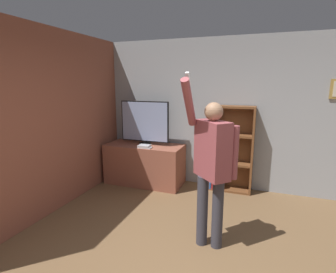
# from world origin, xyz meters

# --- Properties ---
(wall_back) EXTENTS (6.75, 0.09, 2.70)m
(wall_back) POSITION_xyz_m (0.00, 2.79, 1.35)
(wall_back) COLOR #9EA3A8
(wall_back) RESTS_ON ground_plane
(wall_side_brick) EXTENTS (0.06, 4.36, 2.70)m
(wall_side_brick) POSITION_xyz_m (-2.41, 1.38, 1.35)
(wall_side_brick) COLOR #93513D
(wall_side_brick) RESTS_ON ground_plane
(tv_ledge) EXTENTS (1.46, 0.64, 0.76)m
(tv_ledge) POSITION_xyz_m (-1.57, 2.40, 0.38)
(tv_ledge) COLOR #93513D
(tv_ledge) RESTS_ON ground_plane
(television) EXTENTS (0.95, 0.22, 0.82)m
(television) POSITION_xyz_m (-1.57, 2.43, 1.18)
(television) COLOR black
(television) RESTS_ON tv_ledge
(game_console) EXTENTS (0.21, 0.16, 0.05)m
(game_console) POSITION_xyz_m (-1.47, 2.18, 0.79)
(game_console) COLOR silver
(game_console) RESTS_ON tv_ledge
(remote_loose) EXTENTS (0.04, 0.14, 0.02)m
(remote_loose) POSITION_xyz_m (-1.35, 2.17, 0.77)
(remote_loose) COLOR white
(remote_loose) RESTS_ON tv_ledge
(bookshelf) EXTENTS (0.76, 0.28, 1.53)m
(bookshelf) POSITION_xyz_m (-0.06, 2.61, 0.72)
(bookshelf) COLOR brown
(bookshelf) RESTS_ON ground_plane
(person) EXTENTS (0.58, 0.56, 2.03)m
(person) POSITION_xyz_m (-0.01, 0.84, 1.04)
(person) COLOR #383842
(person) RESTS_ON ground_plane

